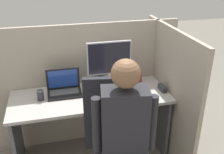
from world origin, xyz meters
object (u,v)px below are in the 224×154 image
laptop (64,89)px  coffee_mug (138,77)px  monitor (109,61)px  pen_cup (40,95)px  stapler (162,88)px  paper_box (109,83)px  carrot_toy (97,100)px  person (127,135)px  office_chair (117,147)px

laptop → coffee_mug: 0.81m
monitor → pen_cup: size_ratio=4.61×
laptop → pen_cup: (-0.23, -0.08, 0.00)m
stapler → pen_cup: (-1.21, 0.10, 0.02)m
paper_box → coffee_mug: bearing=7.5°
laptop → carrot_toy: size_ratio=2.13×
laptop → stapler: 0.99m
person → pen_cup: (-0.62, 0.80, -0.02)m
paper_box → pen_cup: bearing=-170.0°
laptop → pen_cup: 0.25m
stapler → carrot_toy: stapler is taller
stapler → office_chair: (-0.62, -0.54, -0.20)m
laptop → coffee_mug: (0.80, 0.08, 0.00)m
paper_box → laptop: bearing=-175.2°
stapler → office_chair: 0.84m
laptop → coffee_mug: bearing=5.9°
laptop → office_chair: size_ratio=0.29×
office_chair → person: (0.03, -0.16, 0.23)m
laptop → stapler: bearing=-11.0°
paper_box → monitor: 0.25m
paper_box → office_chair: office_chair is taller
office_chair → coffee_mug: office_chair is taller
paper_box → office_chair: size_ratio=0.26×
stapler → coffee_mug: 0.32m
stapler → office_chair: size_ratio=0.12×
carrot_toy → office_chair: (0.08, -0.47, -0.19)m
paper_box → pen_cup: size_ratio=2.99×
office_chair → coffee_mug: 0.95m
paper_box → pen_cup: 0.72m
monitor → laptop: size_ratio=1.37×
laptop → office_chair: office_chair is taller
monitor → stapler: (0.50, -0.23, -0.26)m
monitor → office_chair: size_ratio=0.40×
coffee_mug → pen_cup: coffee_mug is taller
paper_box → pen_cup: pen_cup is taller
paper_box → stapler: 0.55m
office_chair → coffee_mug: size_ratio=11.10×
laptop → person: size_ratio=0.24×
laptop → coffee_mug: size_ratio=3.24×
monitor → pen_cup: 0.76m
pen_cup → carrot_toy: bearing=-18.8°
stapler → coffee_mug: size_ratio=1.28×
office_chair → person: size_ratio=0.82×
paper_box → stapler: paper_box is taller
paper_box → laptop: (-0.47, -0.04, 0.01)m
stapler → carrot_toy: (-0.70, -0.07, -0.01)m
monitor → office_chair: bearing=-98.6°
paper_box → laptop: size_ratio=0.89×
stapler → person: size_ratio=0.10×
paper_box → stapler: size_ratio=2.25×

